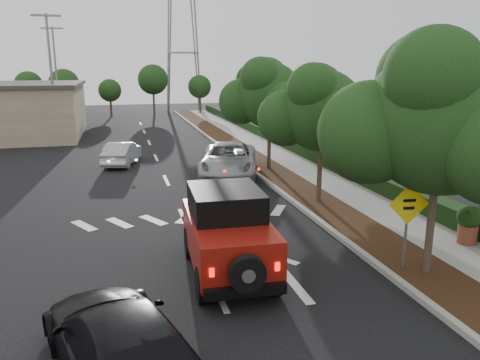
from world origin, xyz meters
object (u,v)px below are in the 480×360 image
object	(u,v)px
black_suv_oncoming	(121,344)
speed_hump_sign	(408,215)
red_jeep	(226,230)
silver_suv_ahead	(229,160)

from	to	relation	value
black_suv_oncoming	speed_hump_sign	distance (m)	7.95
red_jeep	silver_suv_ahead	size ratio (longest dim) A/B	0.77
silver_suv_ahead	speed_hump_sign	bearing A→B (deg)	-64.87
red_jeep	speed_hump_sign	distance (m)	4.81
red_jeep	speed_hump_sign	size ratio (longest dim) A/B	1.92
speed_hump_sign	silver_suv_ahead	bearing A→B (deg)	104.69
red_jeep	silver_suv_ahead	bearing A→B (deg)	78.93
red_jeep	speed_hump_sign	xyz separation A→B (m)	(4.60, -1.33, 0.48)
silver_suv_ahead	black_suv_oncoming	xyz separation A→B (m)	(-5.52, -15.09, -0.09)
silver_suv_ahead	black_suv_oncoming	bearing A→B (deg)	-93.72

